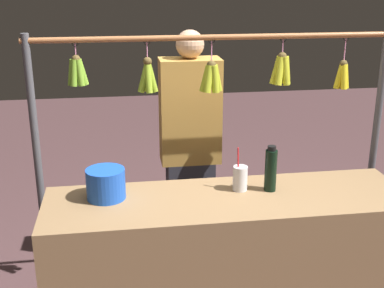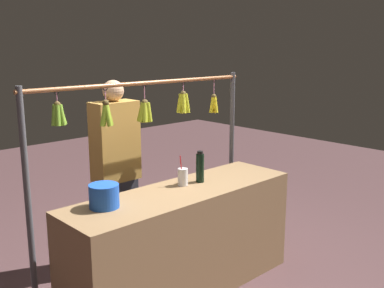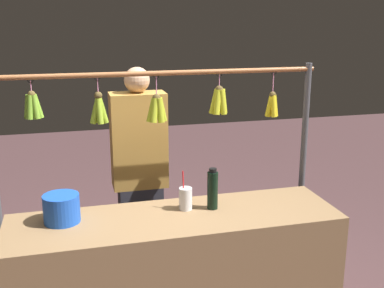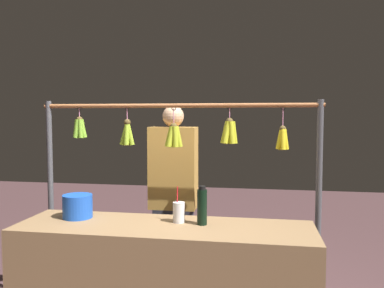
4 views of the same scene
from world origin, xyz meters
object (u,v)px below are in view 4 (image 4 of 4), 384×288
Objects in this scene: blue_bucket at (78,206)px; vendor_person at (173,204)px; drink_cup at (179,212)px; water_bottle at (202,206)px.

blue_bucket is 0.12× the size of vendor_person.
drink_cup reaches higher than blue_bucket.
vendor_person is (0.34, -0.69, -0.15)m from water_bottle.
water_bottle is 1.25× the size of blue_bucket.
water_bottle is 0.78m from vendor_person.
blue_bucket is (0.89, -0.03, -0.04)m from water_bottle.
drink_cup is 0.15× the size of vendor_person.
drink_cup is at bearing 105.31° from vendor_person.
drink_cup is at bearing -180.00° from blue_bucket.
water_bottle reaches higher than drink_cup.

